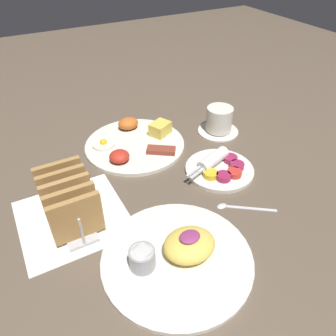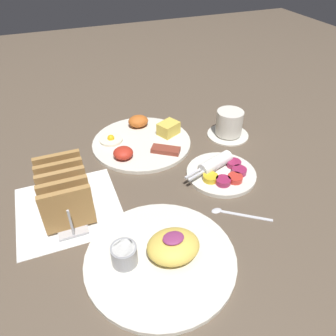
{
  "view_description": "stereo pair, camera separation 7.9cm",
  "coord_description": "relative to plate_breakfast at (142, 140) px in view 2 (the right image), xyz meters",
  "views": [
    {
      "loc": [
        -0.22,
        -0.5,
        0.51
      ],
      "look_at": [
        0.08,
        0.05,
        0.03
      ],
      "focal_mm": 35.0,
      "sensor_mm": 36.0,
      "label": 1
    },
    {
      "loc": [
        -0.14,
        -0.53,
        0.51
      ],
      "look_at": [
        0.08,
        0.05,
        0.03
      ],
      "focal_mm": 35.0,
      "sensor_mm": 36.0,
      "label": 2
    }
  ],
  "objects": [
    {
      "name": "ground_plane",
      "position": [
        -0.07,
        -0.22,
        -0.01
      ],
      "size": [
        3.0,
        3.0,
        0.0
      ],
      "primitive_type": "plane",
      "color": "brown"
    },
    {
      "name": "napkin_flat",
      "position": [
        -0.23,
        -0.19,
        -0.01
      ],
      "size": [
        0.22,
        0.22,
        0.0
      ],
      "color": "white",
      "rests_on": "ground_plane"
    },
    {
      "name": "plate_breakfast",
      "position": [
        0.0,
        0.0,
        0.0
      ],
      "size": [
        0.28,
        0.28,
        0.05
      ],
      "color": "silver",
      "rests_on": "ground_plane"
    },
    {
      "name": "plate_condiments",
      "position": [
        0.14,
        -0.21,
        0.0
      ],
      "size": [
        0.19,
        0.17,
        0.04
      ],
      "color": "silver",
      "rests_on": "ground_plane"
    },
    {
      "name": "plate_foreground",
      "position": [
        -0.09,
        -0.39,
        0.0
      ],
      "size": [
        0.28,
        0.28,
        0.06
      ],
      "color": "silver",
      "rests_on": "ground_plane"
    },
    {
      "name": "toast_rack",
      "position": [
        -0.23,
        -0.19,
        0.04
      ],
      "size": [
        0.1,
        0.18,
        0.1
      ],
      "color": "#B7B7BC",
      "rests_on": "ground_plane"
    },
    {
      "name": "coffee_cup",
      "position": [
        0.25,
        -0.05,
        0.03
      ],
      "size": [
        0.12,
        0.12,
        0.08
      ],
      "color": "silver",
      "rests_on": "ground_plane"
    },
    {
      "name": "teaspoon",
      "position": [
        0.1,
        -0.33,
        -0.01
      ],
      "size": [
        0.11,
        0.08,
        0.01
      ],
      "color": "silver",
      "rests_on": "ground_plane"
    }
  ]
}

